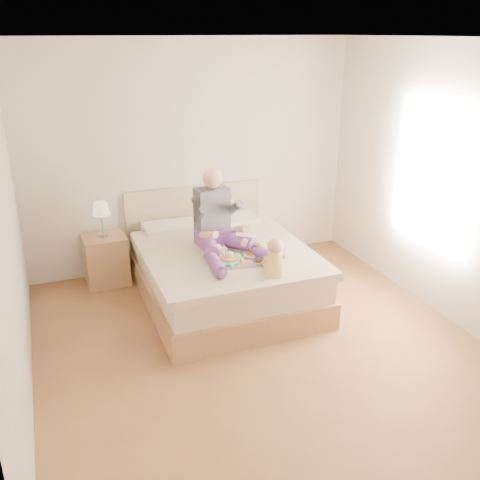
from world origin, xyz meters
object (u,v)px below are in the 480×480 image
object	(u,v)px
adult	(220,226)
tray	(239,257)
nightstand	(106,260)
bed	(221,269)
baby	(274,260)

from	to	relation	value
adult	tray	world-z (taller)	adult
adult	tray	xyz separation A→B (m)	(0.08, -0.37, -0.22)
nightstand	adult	world-z (taller)	adult
nightstand	tray	distance (m)	1.75
adult	tray	distance (m)	0.43
nightstand	tray	bearing A→B (deg)	-48.93
tray	bed	bearing A→B (deg)	101.46
bed	nightstand	size ratio (longest dim) A/B	3.79
nightstand	adult	bearing A→B (deg)	-41.14
baby	tray	bearing A→B (deg)	118.94
baby	adult	bearing A→B (deg)	113.79
nightstand	baby	xyz separation A→B (m)	(1.36, -1.67, 0.47)
nightstand	baby	world-z (taller)	baby
bed	baby	distance (m)	1.03
adult	bed	bearing A→B (deg)	62.17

